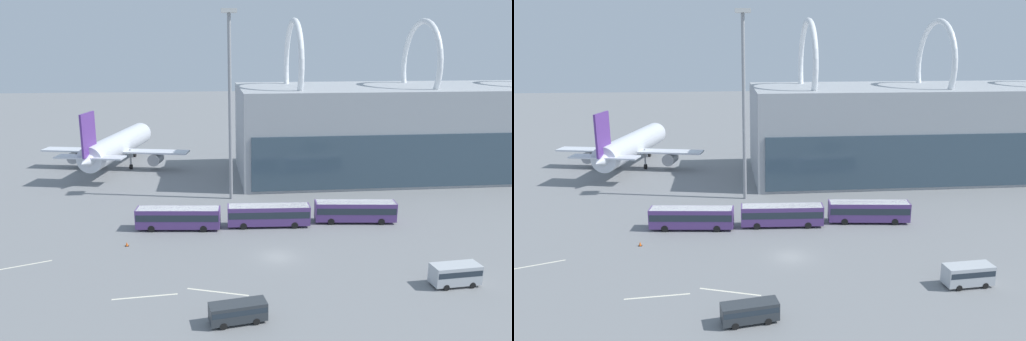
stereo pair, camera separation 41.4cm
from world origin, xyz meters
The scene contains 13 objects.
ground_plane centered at (0.00, 0.00, 0.00)m, with size 440.00×440.00×0.00m, color slate.
airliner_at_gate_near centered at (-28.03, 49.47, 4.81)m, with size 31.80×34.76×13.81m.
airliner_at_gate_far centered at (25.43, 55.04, 4.75)m, with size 37.76×40.61×12.70m.
shuttle_bus_0 centered at (-13.05, 11.13, 1.89)m, with size 12.32×3.84×3.21m.
shuttle_bus_1 centered at (0.19, 11.05, 1.89)m, with size 12.24×3.28×3.21m.
shuttle_bus_2 centered at (13.44, 11.46, 1.89)m, with size 12.33×3.91×3.21m.
service_van_foreground centered at (18.72, -9.49, 1.46)m, with size 5.61×2.58×2.50m.
service_van_crossing centered at (-6.04, -14.76, 1.25)m, with size 5.84×2.80×2.09m.
floodlight_mast centered at (-4.65, 25.04, 19.80)m, with size 2.54×2.54×31.70m.
lane_stripe_1 centered at (-7.87, -8.44, 0.00)m, with size 7.04×0.25×0.01m, color silver.
lane_stripe_2 centered at (-15.69, -8.72, 0.00)m, with size 6.97×0.25×0.01m, color silver.
lane_stripe_3 centered at (-31.48, 0.61, 0.00)m, with size 6.70×0.25×0.01m, color silver.
traffic_cone_0 centered at (-19.68, 5.48, 0.29)m, with size 0.49×0.49×0.59m.
Camera 1 is at (-8.62, -58.17, 26.60)m, focal length 35.00 mm.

